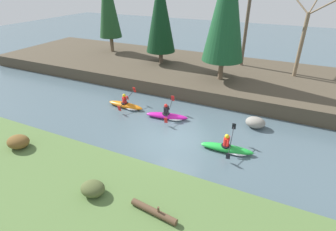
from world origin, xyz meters
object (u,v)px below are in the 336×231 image
Objects in this scene: driftwood_log at (154,211)px; boulder_midstream at (255,122)px; kayaker_middle at (168,116)px; kayaker_lead at (229,148)px; kayaker_trailing at (127,105)px.

boulder_midstream is at bearing 82.30° from driftwood_log.
kayaker_lead is at bearing -35.42° from kayaker_middle.
kayaker_trailing is at bearing 135.22° from driftwood_log.
kayaker_middle reaches higher than boulder_midstream.
boulder_midstream is at bearing 1.72° from kayaker_middle.
boulder_midstream is at bearing 68.97° from kayaker_lead.
kayaker_middle is (-4.35, 1.90, 0.00)m from kayaker_lead.
kayaker_trailing is 9.95m from driftwood_log.
kayaker_lead is at bearing 82.66° from driftwood_log.
driftwood_log is at bearing -110.01° from kayaker_lead.
kayaker_middle and kayaker_trailing have the same top height.
driftwood_log is (6.25, -7.72, 0.44)m from kayaker_trailing.
kayaker_middle is at bearing -166.50° from boulder_midstream.
kayaker_trailing reaches higher than driftwood_log.
kayaker_lead is at bearing -104.58° from boulder_midstream.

